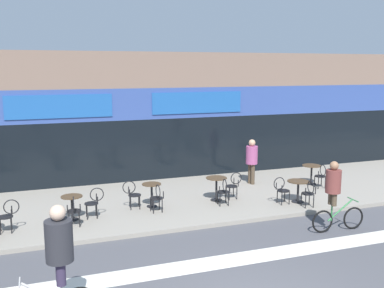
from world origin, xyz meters
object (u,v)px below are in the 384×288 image
cafe_chair_0_side (8,214)px  cafe_chair_1_near (74,209)px  cafe_chair_2_side (132,193)px  cyclist_0 (57,254)px  cafe_chair_1_side (94,201)px  pedestrian_near_end (252,158)px  cafe_chair_3_side (234,184)px  bistro_table_2 (152,191)px  bistro_table_5 (312,171)px  cafe_chair_3_near (224,190)px  cafe_chair_5_near (321,174)px  cafe_chair_2_near (157,196)px  cafe_chair_4_near (309,192)px  bistro_table_1 (72,203)px  cafe_chair_4_side (282,188)px  cyclist_1 (335,191)px  bistro_table_3 (216,184)px  bistro_table_4 (298,187)px

cafe_chair_0_side → cafe_chair_1_near: (1.70, -0.19, 0.00)m
cafe_chair_2_side → cyclist_0: 6.30m
cafe_chair_1_side → pedestrian_near_end: pedestrian_near_end is taller
cafe_chair_0_side → cafe_chair_3_side: 7.07m
bistro_table_2 → bistro_table_5: 6.46m
cafe_chair_3_near → cafe_chair_5_near: (4.22, 0.73, 0.00)m
cafe_chair_2_near → cafe_chair_4_near: bearing=-106.9°
bistro_table_1 → cafe_chair_2_side: size_ratio=0.79×
cafe_chair_0_side → cafe_chair_5_near: (10.61, 0.91, 0.00)m
bistro_table_5 → cafe_chair_1_side: (-8.29, -1.11, -0.01)m
cyclist_0 → cafe_chair_4_side: bearing=-147.1°
cafe_chair_2_side → cyclist_1: size_ratio=0.45×
cafe_chair_3_side → pedestrian_near_end: size_ratio=0.53×
cafe_chair_1_side → cyclist_1: size_ratio=0.45×
bistro_table_3 → cyclist_0: (-5.38, -5.65, 0.65)m
bistro_table_2 → cafe_chair_1_side: size_ratio=0.84×
cafe_chair_2_near → cafe_chair_5_near: bearing=-87.2°
cafe_chair_3_side → cafe_chair_0_side: bearing=6.8°
cafe_chair_3_near → bistro_table_2: bearing=79.1°
cafe_chair_0_side → pedestrian_near_end: (8.50, 2.36, 0.50)m
bistro_table_2 → cyclist_0: cyclist_0 is taller
bistro_table_5 → cafe_chair_5_near: bearing=-90.8°
cyclist_1 → cafe_chair_4_near: bearing=80.2°
bistro_table_3 → bistro_table_5: (4.22, 0.73, -0.03)m
pedestrian_near_end → bistro_table_3: bearing=25.8°
cafe_chair_0_side → cafe_chair_3_near: 6.39m
cafe_chair_3_side → bistro_table_1: bearing=4.3°
pedestrian_near_end → bistro_table_2: bearing=8.4°
cafe_chair_1_near → cafe_chair_5_near: same height
cafe_chair_1_side → cyclist_0: (-1.30, -5.27, 0.69)m
cafe_chair_1_near → pedestrian_near_end: size_ratio=0.53×
bistro_table_5 → cafe_chair_1_near: bearing=-169.0°
cafe_chair_2_side → cafe_chair_5_near: size_ratio=1.00×
cafe_chair_2_near → cafe_chair_2_side: size_ratio=1.00×
cafe_chair_4_near → cyclist_0: cyclist_0 is taller
bistro_table_2 → bistro_table_4: bearing=-13.7°
bistro_table_5 → cafe_chair_4_side: (-2.39, -1.81, -0.01)m
cafe_chair_3_near → pedestrian_near_end: (2.11, 2.18, 0.50)m
cafe_chair_2_side → cafe_chair_4_near: size_ratio=1.00×
cyclist_1 → bistro_table_4: bearing=83.3°
cyclist_0 → cafe_chair_2_side: bearing=-113.5°
bistro_table_5 → pedestrian_near_end: 2.33m
bistro_table_2 → bistro_table_4: size_ratio=1.04×
bistro_table_2 → cafe_chair_2_side: size_ratio=0.84×
bistro_table_1 → bistro_table_3: bistro_table_3 is taller
bistro_table_1 → cafe_chair_5_near: cafe_chair_5_near is taller
cafe_chair_0_side → cyclist_1: size_ratio=0.45×
bistro_table_4 → cafe_chair_3_near: size_ratio=0.80×
cafe_chair_0_side → cafe_chair_2_side: bearing=-166.7°
cafe_chair_2_near → cafe_chair_4_side: bearing=-100.5°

